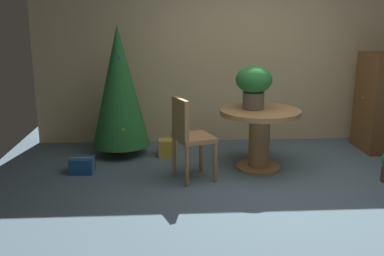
{
  "coord_description": "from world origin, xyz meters",
  "views": [
    {
      "loc": [
        -1.18,
        -4.07,
        1.77
      ],
      "look_at": [
        -0.91,
        0.38,
        0.64
      ],
      "focal_mm": 41.29,
      "sensor_mm": 36.0,
      "label": 1
    }
  ],
  "objects_px": {
    "wooden_chair_left": "(189,134)",
    "wooden_cabinet": "(382,102)",
    "flower_vase": "(254,83)",
    "holiday_tree": "(119,86)",
    "round_dining_table": "(260,129)",
    "gift_box_blue": "(82,165)",
    "gift_box_gold": "(168,148)"
  },
  "relations": [
    {
      "from": "holiday_tree",
      "to": "gift_box_gold",
      "type": "relative_size",
      "value": 7.03
    },
    {
      "from": "round_dining_table",
      "to": "wooden_cabinet",
      "type": "height_order",
      "value": "wooden_cabinet"
    },
    {
      "from": "flower_vase",
      "to": "gift_box_blue",
      "type": "height_order",
      "value": "flower_vase"
    },
    {
      "from": "round_dining_table",
      "to": "wooden_chair_left",
      "type": "xyz_separation_m",
      "value": [
        -0.85,
        -0.31,
        0.04
      ]
    },
    {
      "from": "gift_box_blue",
      "to": "gift_box_gold",
      "type": "height_order",
      "value": "gift_box_gold"
    },
    {
      "from": "wooden_chair_left",
      "to": "wooden_cabinet",
      "type": "height_order",
      "value": "wooden_cabinet"
    },
    {
      "from": "flower_vase",
      "to": "wooden_chair_left",
      "type": "distance_m",
      "value": 0.98
    },
    {
      "from": "flower_vase",
      "to": "gift_box_blue",
      "type": "bearing_deg",
      "value": -178.39
    },
    {
      "from": "flower_vase",
      "to": "gift_box_blue",
      "type": "xyz_separation_m",
      "value": [
        -2.0,
        -0.06,
        -0.93
      ]
    },
    {
      "from": "round_dining_table",
      "to": "gift_box_blue",
      "type": "distance_m",
      "value": 2.12
    },
    {
      "from": "wooden_chair_left",
      "to": "gift_box_gold",
      "type": "distance_m",
      "value": 0.99
    },
    {
      "from": "wooden_cabinet",
      "to": "gift_box_blue",
      "type": "bearing_deg",
      "value": -169.75
    },
    {
      "from": "flower_vase",
      "to": "holiday_tree",
      "type": "bearing_deg",
      "value": 158.9
    },
    {
      "from": "round_dining_table",
      "to": "wooden_chair_left",
      "type": "distance_m",
      "value": 0.91
    },
    {
      "from": "round_dining_table",
      "to": "wooden_chair_left",
      "type": "relative_size",
      "value": 1.01
    },
    {
      "from": "round_dining_table",
      "to": "flower_vase",
      "type": "height_order",
      "value": "flower_vase"
    },
    {
      "from": "flower_vase",
      "to": "gift_box_gold",
      "type": "bearing_deg",
      "value": 152.62
    },
    {
      "from": "gift_box_blue",
      "to": "wooden_chair_left",
      "type": "bearing_deg",
      "value": -13.7
    },
    {
      "from": "wooden_chair_left",
      "to": "wooden_cabinet",
      "type": "relative_size",
      "value": 0.71
    },
    {
      "from": "wooden_cabinet",
      "to": "round_dining_table",
      "type": "bearing_deg",
      "value": -159.04
    },
    {
      "from": "wooden_chair_left",
      "to": "flower_vase",
      "type": "bearing_deg",
      "value": 24.68
    },
    {
      "from": "wooden_chair_left",
      "to": "gift_box_gold",
      "type": "xyz_separation_m",
      "value": [
        -0.22,
        0.87,
        -0.42
      ]
    },
    {
      "from": "gift_box_gold",
      "to": "wooden_cabinet",
      "type": "relative_size",
      "value": 0.18
    },
    {
      "from": "round_dining_table",
      "to": "wooden_chair_left",
      "type": "height_order",
      "value": "wooden_chair_left"
    },
    {
      "from": "gift_box_blue",
      "to": "wooden_cabinet",
      "type": "xyz_separation_m",
      "value": [
        3.88,
        0.7,
        0.56
      ]
    },
    {
      "from": "gift_box_gold",
      "to": "wooden_cabinet",
      "type": "distance_m",
      "value": 2.93
    },
    {
      "from": "gift_box_blue",
      "to": "gift_box_gold",
      "type": "bearing_deg",
      "value": 29.76
    },
    {
      "from": "round_dining_table",
      "to": "gift_box_blue",
      "type": "xyz_separation_m",
      "value": [
        -2.08,
        -0.01,
        -0.4
      ]
    },
    {
      "from": "gift_box_blue",
      "to": "gift_box_gold",
      "type": "xyz_separation_m",
      "value": [
        1.0,
        0.57,
        0.02
      ]
    },
    {
      "from": "wooden_cabinet",
      "to": "flower_vase",
      "type": "bearing_deg",
      "value": -161.07
    },
    {
      "from": "round_dining_table",
      "to": "holiday_tree",
      "type": "bearing_deg",
      "value": 158.43
    },
    {
      "from": "holiday_tree",
      "to": "gift_box_blue",
      "type": "height_order",
      "value": "holiday_tree"
    }
  ]
}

